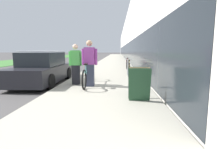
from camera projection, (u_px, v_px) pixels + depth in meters
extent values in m
cube|color=#A39E8E|center=(114.00, 60.00, 25.81)|extent=(3.51, 70.00, 0.13)
cube|color=silver|center=(151.00, 41.00, 33.09)|extent=(10.00, 70.00, 6.30)
cube|color=#1E2328|center=(124.00, 51.00, 33.51)|extent=(0.10, 63.00, 2.20)
cube|color=#3D7533|center=(41.00, 59.00, 30.17)|extent=(6.29, 70.00, 0.03)
torus|color=black|center=(92.00, 72.00, 7.94)|extent=(0.06, 0.70, 0.70)
torus|color=black|center=(84.00, 80.00, 5.96)|extent=(0.06, 0.70, 0.70)
cylinder|color=#7AD1C6|center=(89.00, 70.00, 6.92)|extent=(0.04, 1.70, 0.04)
cylinder|color=#7AD1C6|center=(87.00, 74.00, 6.54)|extent=(0.04, 1.01, 0.33)
cylinder|color=#7AD1C6|center=(86.00, 68.00, 6.27)|extent=(0.03, 0.03, 0.29)
cube|color=black|center=(86.00, 64.00, 6.25)|extent=(0.11, 0.22, 0.05)
cylinder|color=#7AD1C6|center=(92.00, 65.00, 7.73)|extent=(0.03, 0.03, 0.31)
cylinder|color=silver|center=(92.00, 61.00, 7.71)|extent=(0.52, 0.03, 0.03)
cube|color=#33384C|center=(90.00, 75.00, 6.58)|extent=(0.32, 0.23, 0.83)
cube|color=#933D93|center=(89.00, 56.00, 6.48)|extent=(0.39, 0.23, 0.63)
cylinder|color=#933D93|center=(83.00, 57.00, 6.49)|extent=(0.10, 0.10, 0.60)
cylinder|color=#933D93|center=(96.00, 57.00, 6.48)|extent=(0.10, 0.10, 0.60)
sphere|color=tan|center=(89.00, 43.00, 6.42)|extent=(0.23, 0.23, 0.23)
cube|color=black|center=(76.00, 75.00, 6.94)|extent=(0.29, 0.21, 0.76)
cube|color=#4CB74C|center=(76.00, 58.00, 6.85)|extent=(0.36, 0.21, 0.59)
cylinder|color=#4CB74C|center=(70.00, 59.00, 6.86)|extent=(0.09, 0.09, 0.55)
cylinder|color=#4CB74C|center=(81.00, 59.00, 6.85)|extent=(0.09, 0.09, 0.55)
sphere|color=beige|center=(75.00, 47.00, 6.79)|extent=(0.21, 0.21, 0.21)
cylinder|color=gray|center=(128.00, 69.00, 9.00)|extent=(0.05, 0.05, 0.82)
cylinder|color=gray|center=(128.00, 68.00, 9.55)|extent=(0.05, 0.05, 0.82)
cylinder|color=gray|center=(128.00, 60.00, 9.22)|extent=(0.05, 0.55, 0.05)
torus|color=black|center=(128.00, 67.00, 10.62)|extent=(0.05, 0.66, 0.66)
torus|color=black|center=(129.00, 69.00, 9.65)|extent=(0.05, 0.66, 0.66)
cylinder|color=yellow|center=(129.00, 65.00, 10.11)|extent=(0.04, 0.84, 0.04)
cylinder|color=yellow|center=(129.00, 66.00, 9.93)|extent=(0.04, 0.51, 0.30)
cylinder|color=yellow|center=(129.00, 63.00, 9.78)|extent=(0.03, 0.03, 0.27)
cube|color=black|center=(129.00, 60.00, 9.76)|extent=(0.11, 0.22, 0.05)
cylinder|color=yellow|center=(128.00, 62.00, 10.50)|extent=(0.03, 0.03, 0.29)
cylinder|color=silver|center=(128.00, 59.00, 10.48)|extent=(0.52, 0.03, 0.03)
torus|color=black|center=(127.00, 64.00, 12.67)|extent=(0.06, 0.68, 0.68)
torus|color=black|center=(128.00, 66.00, 11.60)|extent=(0.06, 0.68, 0.68)
cylinder|color=red|center=(127.00, 62.00, 12.11)|extent=(0.04, 0.92, 0.04)
cylinder|color=red|center=(127.00, 64.00, 11.91)|extent=(0.04, 0.56, 0.31)
cylinder|color=red|center=(128.00, 60.00, 11.75)|extent=(0.03, 0.03, 0.28)
cube|color=black|center=(128.00, 58.00, 11.73)|extent=(0.11, 0.22, 0.05)
cylinder|color=red|center=(127.00, 59.00, 12.54)|extent=(0.03, 0.03, 0.30)
cylinder|color=silver|center=(127.00, 57.00, 12.52)|extent=(0.52, 0.03, 0.03)
cube|color=#23472D|center=(140.00, 85.00, 4.58)|extent=(0.56, 0.20, 0.89)
cube|color=#23472D|center=(138.00, 83.00, 4.94)|extent=(0.56, 0.20, 0.89)
cylinder|color=#93704C|center=(139.00, 68.00, 4.70)|extent=(0.56, 0.03, 0.03)
cube|color=black|center=(43.00, 73.00, 7.81)|extent=(1.67, 4.01, 0.65)
cube|color=#1E2328|center=(42.00, 59.00, 7.72)|extent=(1.44, 2.00, 0.58)
cylinder|color=silver|center=(46.00, 51.00, 8.11)|extent=(1.79, 0.04, 0.04)
cylinder|color=silver|center=(37.00, 51.00, 7.24)|extent=(1.79, 0.04, 0.04)
cylinder|color=black|center=(38.00, 73.00, 9.04)|extent=(0.22, 0.60, 0.60)
cylinder|color=black|center=(68.00, 73.00, 8.99)|extent=(0.22, 0.60, 0.60)
cylinder|color=black|center=(10.00, 81.00, 6.66)|extent=(0.22, 0.60, 0.60)
cylinder|color=black|center=(50.00, 82.00, 6.62)|extent=(0.22, 0.60, 0.60)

